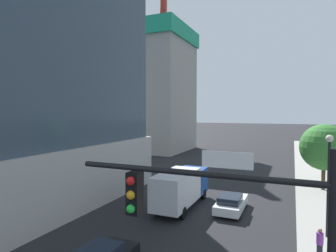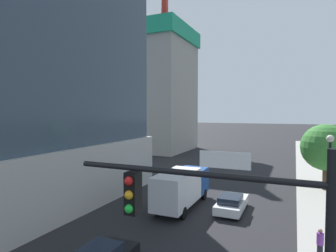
{
  "view_description": "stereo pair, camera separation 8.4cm",
  "coord_description": "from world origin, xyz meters",
  "px_view_note": "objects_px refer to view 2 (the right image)",
  "views": [
    {
      "loc": [
        6.02,
        -2.29,
        7.71
      ],
      "look_at": [
        -0.26,
        12.08,
        6.95
      ],
      "focal_mm": 30.7,
      "sensor_mm": 36.0,
      "label": 1
    },
    {
      "loc": [
        6.09,
        -2.26,
        7.71
      ],
      "look_at": [
        -0.26,
        12.08,
        6.95
      ],
      "focal_mm": 30.7,
      "sensor_mm": 36.0,
      "label": 2
    }
  ],
  "objects_px": {
    "construction_building": "(157,83)",
    "street_tree": "(325,147)",
    "car_white": "(232,203)",
    "box_truck": "(182,186)",
    "street_lamp": "(329,171)",
    "traffic_light_pole": "(233,247)",
    "pedestrian_purple_shirt": "(320,244)"
  },
  "relations": [
    {
      "from": "construction_building",
      "to": "traffic_light_pole",
      "type": "distance_m",
      "value": 53.1
    },
    {
      "from": "construction_building",
      "to": "car_white",
      "type": "distance_m",
      "value": 39.27
    },
    {
      "from": "car_white",
      "to": "box_truck",
      "type": "relative_size",
      "value": 0.59
    },
    {
      "from": "street_tree",
      "to": "box_truck",
      "type": "distance_m",
      "value": 15.15
    },
    {
      "from": "street_tree",
      "to": "car_white",
      "type": "height_order",
      "value": "street_tree"
    },
    {
      "from": "construction_building",
      "to": "street_lamp",
      "type": "bearing_deg",
      "value": -49.99
    },
    {
      "from": "traffic_light_pole",
      "to": "car_white",
      "type": "bearing_deg",
      "value": 101.35
    },
    {
      "from": "traffic_light_pole",
      "to": "street_lamp",
      "type": "relative_size",
      "value": 1.11
    },
    {
      "from": "box_truck",
      "to": "pedestrian_purple_shirt",
      "type": "xyz_separation_m",
      "value": [
        9.55,
        -5.07,
        -0.76
      ]
    },
    {
      "from": "construction_building",
      "to": "street_tree",
      "type": "distance_m",
      "value": 36.45
    },
    {
      "from": "construction_building",
      "to": "box_truck",
      "type": "height_order",
      "value": "construction_building"
    },
    {
      "from": "traffic_light_pole",
      "to": "car_white",
      "type": "relative_size",
      "value": 1.54
    },
    {
      "from": "traffic_light_pole",
      "to": "street_lamp",
      "type": "xyz_separation_m",
      "value": [
        3.1,
        13.41,
        -0.65
      ]
    },
    {
      "from": "box_truck",
      "to": "pedestrian_purple_shirt",
      "type": "bearing_deg",
      "value": -27.96
    },
    {
      "from": "street_tree",
      "to": "pedestrian_purple_shirt",
      "type": "bearing_deg",
      "value": -95.39
    },
    {
      "from": "street_lamp",
      "to": "street_tree",
      "type": "xyz_separation_m",
      "value": [
        0.79,
        11.98,
        0.13
      ]
    },
    {
      "from": "street_lamp",
      "to": "street_tree",
      "type": "bearing_deg",
      "value": 86.23
    },
    {
      "from": "traffic_light_pole",
      "to": "box_truck",
      "type": "distance_m",
      "value": 17.13
    },
    {
      "from": "street_tree",
      "to": "pedestrian_purple_shirt",
      "type": "relative_size",
      "value": 3.97
    },
    {
      "from": "street_tree",
      "to": "street_lamp",
      "type": "bearing_deg",
      "value": -93.77
    },
    {
      "from": "traffic_light_pole",
      "to": "car_white",
      "type": "distance_m",
      "value": 16.75
    },
    {
      "from": "street_tree",
      "to": "car_white",
      "type": "distance_m",
      "value": 12.37
    },
    {
      "from": "traffic_light_pole",
      "to": "pedestrian_purple_shirt",
      "type": "bearing_deg",
      "value": 76.46
    },
    {
      "from": "box_truck",
      "to": "pedestrian_purple_shirt",
      "type": "distance_m",
      "value": 10.84
    },
    {
      "from": "street_lamp",
      "to": "car_white",
      "type": "bearing_deg",
      "value": 158.28
    },
    {
      "from": "car_white",
      "to": "pedestrian_purple_shirt",
      "type": "bearing_deg",
      "value": -45.26
    },
    {
      "from": "construction_building",
      "to": "pedestrian_purple_shirt",
      "type": "relative_size",
      "value": 19.13
    },
    {
      "from": "street_lamp",
      "to": "car_white",
      "type": "height_order",
      "value": "street_lamp"
    },
    {
      "from": "car_white",
      "to": "construction_building",
      "type": "bearing_deg",
      "value": 125.05
    },
    {
      "from": "construction_building",
      "to": "box_truck",
      "type": "xyz_separation_m",
      "value": [
        17.41,
        -31.01,
        -11.8
      ]
    },
    {
      "from": "construction_building",
      "to": "car_white",
      "type": "bearing_deg",
      "value": -54.95
    },
    {
      "from": "street_lamp",
      "to": "pedestrian_purple_shirt",
      "type": "height_order",
      "value": "street_lamp"
    }
  ]
}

